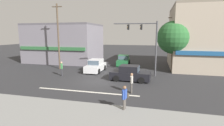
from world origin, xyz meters
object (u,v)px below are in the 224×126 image
(street_tree, at_px, (174,38))
(sedan_waiting_far, at_px, (96,66))
(sedan_crossing_rightbound, at_px, (130,74))
(pedestrian_far_side, at_px, (62,68))
(utility_pole_far_right, at_px, (172,41))
(sedan_crossing_leftbound, at_px, (123,61))
(utility_pole_near_left, at_px, (58,36))
(traffic_light_mast, at_px, (148,40))
(pedestrian_mid_crossing, at_px, (132,82))
(pedestrian_foreground_with_bag, at_px, (125,97))

(street_tree, xyz_separation_m, sedan_waiting_far, (-9.58, -2.23, -3.65))
(sedan_crossing_rightbound, height_order, pedestrian_far_side, pedestrian_far_side)
(pedestrian_far_side, bearing_deg, utility_pole_far_right, 33.96)
(sedan_crossing_leftbound, height_order, pedestrian_far_side, pedestrian_far_side)
(utility_pole_near_left, height_order, pedestrian_far_side, utility_pole_near_left)
(pedestrian_far_side, bearing_deg, sedan_crossing_leftbound, 57.03)
(sedan_crossing_leftbound, bearing_deg, traffic_light_mast, -58.94)
(sedan_crossing_leftbound, height_order, pedestrian_mid_crossing, pedestrian_mid_crossing)
(street_tree, height_order, sedan_crossing_rightbound, street_tree)
(traffic_light_mast, height_order, sedan_waiting_far, traffic_light_mast)
(street_tree, distance_m, pedestrian_foreground_with_bag, 14.04)
(street_tree, relative_size, pedestrian_far_side, 3.85)
(utility_pole_near_left, bearing_deg, street_tree, 6.95)
(utility_pole_near_left, xyz_separation_m, sedan_crossing_leftbound, (8.07, 5.04, -3.82))
(sedan_crossing_leftbound, bearing_deg, pedestrian_mid_crossing, -76.75)
(utility_pole_far_right, xyz_separation_m, traffic_light_mast, (-3.17, -6.25, 0.31))
(street_tree, height_order, utility_pole_near_left, utility_pole_near_left)
(pedestrian_mid_crossing, xyz_separation_m, pedestrian_far_side, (-8.63, 3.97, 0.00))
(street_tree, distance_m, pedestrian_far_side, 14.15)
(sedan_crossing_leftbound, bearing_deg, pedestrian_foreground_with_bag, -79.42)
(utility_pole_near_left, xyz_separation_m, pedestrian_mid_crossing, (11.06, -7.64, -3.58))
(sedan_waiting_far, distance_m, sedan_crossing_leftbound, 6.06)
(utility_pole_far_right, bearing_deg, street_tree, -91.91)
(traffic_light_mast, height_order, sedan_crossing_rightbound, traffic_light_mast)
(traffic_light_mast, bearing_deg, sedan_crossing_rightbound, -123.24)
(street_tree, xyz_separation_m, pedestrian_mid_crossing, (-3.95, -9.47, -3.41))
(utility_pole_far_right, height_order, pedestrian_far_side, utility_pole_far_right)
(street_tree, xyz_separation_m, traffic_light_mast, (-3.07, -3.21, -0.19))
(sedan_waiting_far, xyz_separation_m, sedan_crossing_rightbound, (4.95, -3.36, 0.00))
(utility_pole_near_left, bearing_deg, traffic_light_mast, -6.57)
(sedan_waiting_far, relative_size, sedan_crossing_leftbound, 0.97)
(sedan_crossing_rightbound, bearing_deg, street_tree, 50.37)
(street_tree, relative_size, traffic_light_mast, 1.04)
(street_tree, bearing_deg, sedan_crossing_rightbound, -129.63)
(utility_pole_far_right, relative_size, pedestrian_mid_crossing, 4.45)
(sedan_crossing_leftbound, bearing_deg, utility_pole_near_left, -148.02)
(street_tree, height_order, traffic_light_mast, street_tree)
(traffic_light_mast, bearing_deg, sedan_waiting_far, 171.52)
(street_tree, distance_m, sedan_waiting_far, 10.50)
(sedan_crossing_leftbound, bearing_deg, pedestrian_far_side, -122.97)
(utility_pole_near_left, distance_m, sedan_waiting_far, 6.64)
(street_tree, height_order, pedestrian_mid_crossing, street_tree)
(sedan_crossing_leftbound, relative_size, sedan_crossing_rightbound, 1.01)
(utility_pole_near_left, xyz_separation_m, sedan_crossing_rightbound, (10.37, -3.76, -3.82))
(sedan_waiting_far, height_order, sedan_crossing_leftbound, same)
(traffic_light_mast, height_order, pedestrian_mid_crossing, traffic_light_mast)
(utility_pole_far_right, bearing_deg, utility_pole_near_left, -162.12)
(traffic_light_mast, height_order, sedan_crossing_leftbound, traffic_light_mast)
(sedan_waiting_far, bearing_deg, street_tree, 13.12)
(traffic_light_mast, distance_m, pedestrian_far_side, 10.30)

